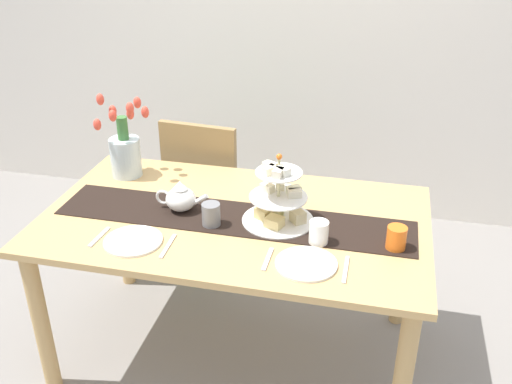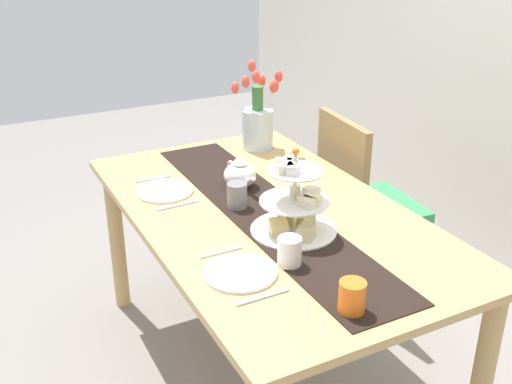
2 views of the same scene
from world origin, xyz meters
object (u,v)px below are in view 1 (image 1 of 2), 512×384
object	(u,v)px
mug_orange	(396,238)
mug_grey	(211,214)
fork_left	(99,237)
dinner_plate_right	(306,264)
chair_left	(208,186)
mug_white_text	(319,233)
knife_left	(168,246)
knife_right	(346,269)
tulip_vase	(125,150)
dining_table	(235,237)
teapot	(181,198)
tiered_cake_stand	(278,201)
dinner_plate_left	(133,241)
fork_right	(268,259)

from	to	relation	value
mug_orange	mug_grey	bearing A→B (deg)	179.42
fork_left	dinner_plate_right	size ratio (longest dim) A/B	0.65
chair_left	mug_white_text	distance (m)	1.13
knife_left	knife_right	size ratio (longest dim) A/B	1.00
chair_left	tulip_vase	bearing A→B (deg)	-122.52
chair_left	knife_right	distance (m)	1.32
knife_left	dinner_plate_right	world-z (taller)	dinner_plate_right
chair_left	mug_white_text	size ratio (longest dim) A/B	9.58
dining_table	teapot	xyz separation A→B (m)	(-0.24, 0.00, 0.16)
tiered_cake_stand	dinner_plate_right	size ratio (longest dim) A/B	1.32
dinner_plate_left	fork_right	xyz separation A→B (m)	(0.54, 0.00, -0.00)
mug_white_text	teapot	bearing A→B (deg)	168.38
teapot	mug_orange	world-z (taller)	teapot
dining_table	chair_left	world-z (taller)	chair_left
dining_table	mug_grey	bearing A→B (deg)	-128.59
dinner_plate_left	knife_left	world-z (taller)	dinner_plate_left
dinner_plate_left	teapot	bearing A→B (deg)	71.35
mug_grey	fork_left	bearing A→B (deg)	-154.41
dinner_plate_left	knife_right	world-z (taller)	dinner_plate_left
dinner_plate_left	mug_white_text	distance (m)	0.73
teapot	knife_left	xyz separation A→B (m)	(0.05, -0.29, -0.06)
mug_orange	knife_right	bearing A→B (deg)	-132.53
dining_table	knife_right	world-z (taller)	knife_right
fork_left	knife_right	world-z (taller)	same
dining_table	knife_right	size ratio (longest dim) A/B	9.54
dinner_plate_left	mug_grey	xyz separation A→B (m)	(0.26, 0.19, 0.05)
knife_left	fork_right	size ratio (longest dim) A/B	1.13
teapot	tulip_vase	distance (m)	0.47
mug_grey	mug_white_text	xyz separation A→B (m)	(0.45, -0.03, -0.00)
dining_table	dinner_plate_right	size ratio (longest dim) A/B	7.05
fork_right	mug_white_text	world-z (taller)	mug_white_text
mug_white_text	mug_orange	world-z (taller)	same
dinner_plate_left	knife_right	size ratio (longest dim) A/B	1.35
fork_left	knife_left	bearing A→B (deg)	0.00
knife_left	mug_grey	distance (m)	0.23
chair_left	dinner_plate_left	distance (m)	1.01
tulip_vase	knife_right	size ratio (longest dim) A/B	2.31
dinner_plate_right	tulip_vase	bearing A→B (deg)	149.72
teapot	mug_orange	bearing A→B (deg)	-6.23
tiered_cake_stand	fork_left	distance (m)	0.73
dining_table	fork_right	world-z (taller)	fork_right
knife_left	mug_orange	world-z (taller)	mug_orange
dinner_plate_right	knife_right	size ratio (longest dim) A/B	1.35
tulip_vase	mug_white_text	xyz separation A→B (m)	(0.99, -0.40, -0.08)
tulip_vase	mug_white_text	size ratio (longest dim) A/B	4.13
teapot	mug_grey	bearing A→B (deg)	-29.03
knife_right	mug_orange	bearing A→B (deg)	47.47
fork_left	fork_right	bearing A→B (deg)	0.00
teapot	fork_right	xyz separation A→B (m)	(0.44, -0.29, -0.06)
chair_left	dinner_plate_left	bearing A→B (deg)	-89.38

